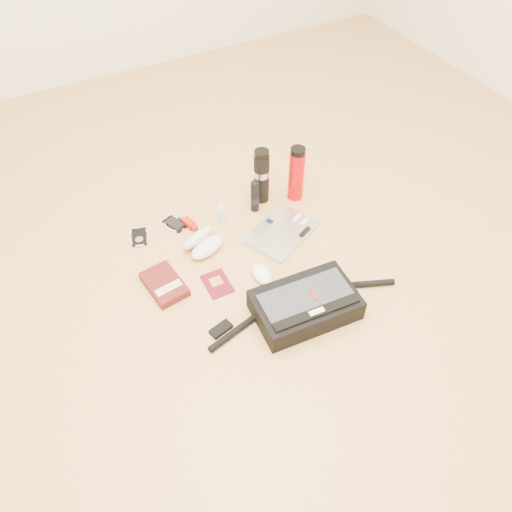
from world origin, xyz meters
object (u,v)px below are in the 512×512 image
thermos_black (261,176)px  thermos_red (296,174)px  laptop (282,232)px  messenger_bag (305,305)px  book (165,284)px

thermos_black → thermos_red: size_ratio=1.00×
thermos_red → laptop: bearing=-133.8°
thermos_red → messenger_bag: bearing=-118.1°
laptop → thermos_black: bearing=57.8°
laptop → book: size_ratio=1.70×
messenger_bag → book: (-0.44, 0.38, -0.03)m
laptop → thermos_red: size_ratio=1.32×
messenger_bag → thermos_red: size_ratio=2.90×
messenger_bag → thermos_red: thermos_red is taller
thermos_black → thermos_red: same height
thermos_black → thermos_red: (0.15, -0.06, -0.00)m
laptop → thermos_red: bearing=21.5°
book → thermos_red: (0.77, 0.24, 0.12)m
book → thermos_black: 0.69m
messenger_bag → thermos_red: (0.33, 0.62, 0.09)m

